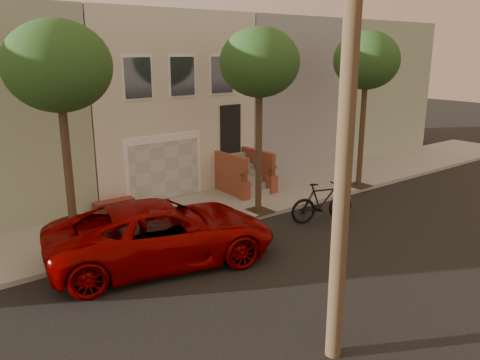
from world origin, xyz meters
TOP-DOWN VIEW (x-y plane):
  - ground at (0.00, 0.00)m, footprint 90.00×90.00m
  - sidewalk at (0.00, 5.35)m, footprint 40.00×3.70m
  - house_row at (0.00, 11.19)m, footprint 33.10×11.70m
  - tree_left at (-5.50, 3.90)m, footprint 2.70×2.57m
  - tree_mid at (1.00, 3.90)m, footprint 2.70×2.57m
  - tree_right at (6.50, 3.90)m, footprint 2.70×2.57m
  - pickup_truck at (-3.55, 2.49)m, footprint 6.69×4.22m
  - motorcycle at (2.32, 2.09)m, footprint 2.39×1.35m

SIDE VIEW (x-z plane):
  - ground at x=0.00m, z-range 0.00..0.00m
  - sidewalk at x=0.00m, z-range 0.00..0.15m
  - motorcycle at x=2.32m, z-range 0.00..1.38m
  - pickup_truck at x=-3.55m, z-range 0.00..1.72m
  - house_row at x=0.00m, z-range 0.14..7.14m
  - tree_left at x=-5.50m, z-range 2.11..8.41m
  - tree_mid at x=1.00m, z-range 2.11..8.41m
  - tree_right at x=6.50m, z-range 2.11..8.41m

